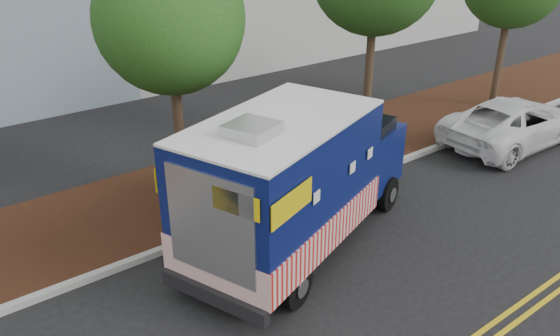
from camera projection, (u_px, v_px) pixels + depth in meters
ground at (281, 246)px, 12.50m from camera, size 120.00×120.00×0.00m
curb at (247, 218)px, 13.48m from camera, size 120.00×0.18×0.15m
mulch_strip at (204, 187)px, 14.99m from camera, size 120.00×4.00×0.15m
tree_b at (170, 20)px, 12.80m from camera, size 3.57×3.57×6.44m
sign_post at (206, 182)px, 12.80m from camera, size 0.06×0.06×2.40m
food_truck at (295, 184)px, 11.86m from camera, size 6.99×4.47×3.48m
white_car at (514, 122)px, 17.67m from camera, size 5.47×2.62×1.50m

